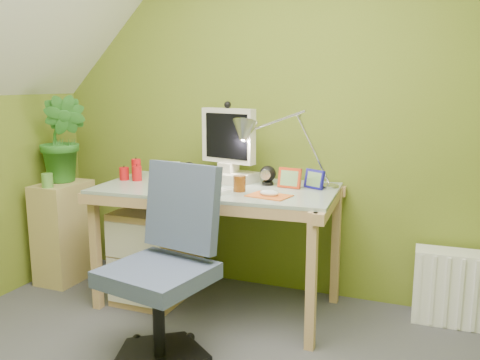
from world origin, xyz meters
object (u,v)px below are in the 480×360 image
at_px(desk_lamp, 298,132).
at_px(task_chair, 157,272).
at_px(desk, 217,247).
at_px(side_ledge, 64,232).
at_px(monitor, 228,136).
at_px(radiator, 453,288).
at_px(potted_plant, 63,139).

relative_size(desk_lamp, task_chair, 0.69).
bearing_deg(task_chair, desk, 101.52).
distance_m(desk, side_ledge, 1.18).
bearing_deg(monitor, side_ledge, -156.49).
relative_size(desk_lamp, side_ledge, 0.94).
xyz_separation_m(monitor, side_ledge, (-1.18, -0.19, -0.70)).
relative_size(monitor, desk_lamp, 0.87).
relative_size(side_ledge, radiator, 1.61).
bearing_deg(desk, task_chair, -93.36).
bearing_deg(desk, potted_plant, 173.96).
bearing_deg(side_ledge, potted_plant, 90.00).
bearing_deg(potted_plant, desk_lamp, 4.79).
distance_m(desk_lamp, potted_plant, 1.64).
distance_m(desk, monitor, 0.69).
relative_size(monitor, task_chair, 0.60).
distance_m(desk_lamp, side_ledge, 1.80).
bearing_deg(task_chair, side_ledge, 159.84).
height_order(monitor, task_chair, monitor).
bearing_deg(desk_lamp, side_ledge, -178.16).
relative_size(side_ledge, task_chair, 0.73).
height_order(desk_lamp, task_chair, desk_lamp).
xyz_separation_m(monitor, task_chair, (0.01, -0.90, -0.57)).
bearing_deg(radiator, task_chair, -145.68).
height_order(monitor, side_ledge, monitor).
xyz_separation_m(potted_plant, radiator, (2.54, 0.24, -0.78)).
xyz_separation_m(desk_lamp, task_chair, (-0.44, -0.90, -0.61)).
bearing_deg(potted_plant, radiator, 5.32).
height_order(monitor, desk_lamp, desk_lamp).
bearing_deg(side_ledge, desk_lamp, 6.53).
height_order(desk, potted_plant, potted_plant).
xyz_separation_m(desk, task_chair, (0.01, -0.72, 0.10)).
bearing_deg(radiator, desk_lamp, -175.88).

